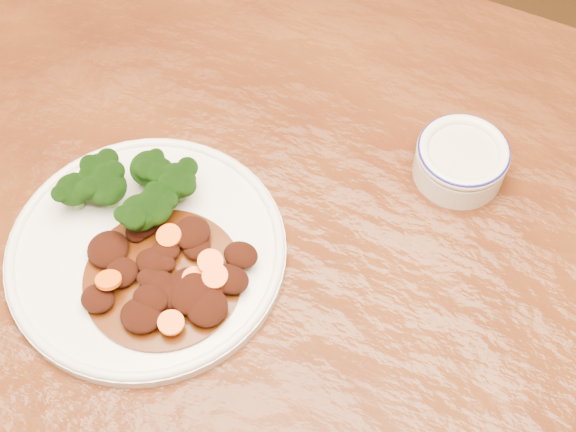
% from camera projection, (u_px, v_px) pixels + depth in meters
% --- Properties ---
extents(dining_table, '(1.55, 0.99, 0.75)m').
position_uv_depth(dining_table, '(297.00, 277.00, 0.93)').
color(dining_table, '#5D2C10').
rests_on(dining_table, ground).
extents(dinner_plate, '(0.30, 0.30, 0.02)m').
position_uv_depth(dinner_plate, '(146.00, 251.00, 0.85)').
color(dinner_plate, white).
rests_on(dinner_plate, dining_table).
extents(broccoli_florets, '(0.14, 0.10, 0.05)m').
position_uv_depth(broccoli_florets, '(130.00, 188.00, 0.85)').
color(broccoli_florets, '#6F9C51').
rests_on(broccoli_florets, dinner_plate).
extents(mince_stew, '(0.17, 0.17, 0.03)m').
position_uv_depth(mince_stew, '(169.00, 277.00, 0.82)').
color(mince_stew, '#4E2408').
rests_on(mince_stew, dinner_plate).
extents(dip_bowl, '(0.10, 0.10, 0.05)m').
position_uv_depth(dip_bowl, '(461.00, 159.00, 0.89)').
color(dip_bowl, silver).
rests_on(dip_bowl, dining_table).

